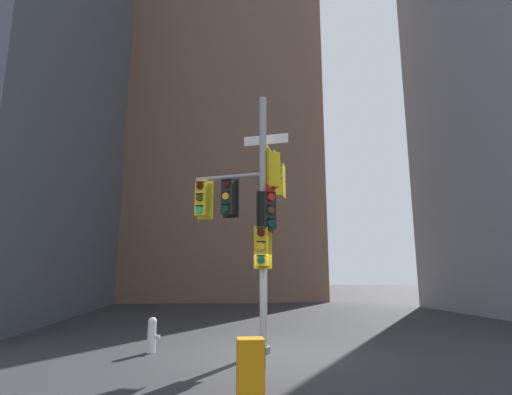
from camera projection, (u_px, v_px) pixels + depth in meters
ground at (264, 353)px, 10.10m from camera, size 120.00×120.00×0.00m
building_mid_block at (211, 24)px, 40.70m from camera, size 17.81×17.81×54.74m
signal_pole_assembly at (257, 200)px, 11.29m from camera, size 3.00×3.03×7.02m
fire_hydrant at (152, 334)px, 10.23m from camera, size 0.33×0.23×0.88m
newspaper_box at (250, 369)px, 6.41m from camera, size 0.45×0.36×0.96m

